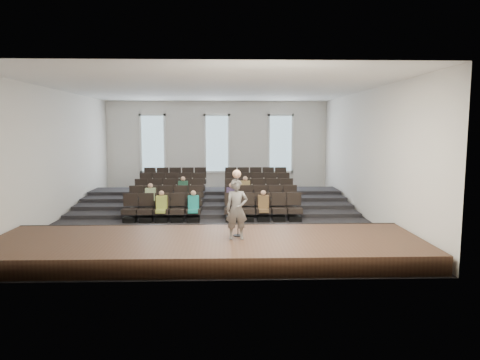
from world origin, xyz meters
name	(u,v)px	position (x,y,z in m)	size (l,w,h in m)	color
ground	(213,218)	(0.00, 0.00, 0.00)	(14.00, 14.00, 0.00)	black
ceiling	(212,89)	(0.00, 0.00, 5.01)	(12.00, 14.00, 0.02)	white
wall_back	(217,147)	(0.00, 7.02, 2.50)	(12.00, 0.04, 5.00)	silver
wall_front	(202,174)	(0.00, -7.02, 2.50)	(12.00, 0.04, 5.00)	silver
wall_left	(56,155)	(-6.02, 0.00, 2.50)	(0.04, 14.00, 5.00)	silver
wall_right	(367,155)	(6.02, 0.00, 2.50)	(0.04, 14.00, 5.00)	silver
stage	(207,248)	(0.00, -5.10, 0.25)	(11.80, 3.60, 0.50)	#442C1D
stage_lip	(210,232)	(0.00, -3.33, 0.25)	(11.80, 0.06, 0.52)	black
risers	(215,200)	(0.00, 3.17, 0.20)	(11.80, 4.80, 0.60)	black
seating_rows	(214,195)	(0.00, 1.54, 0.68)	(6.80, 4.70, 1.67)	black
windows	(217,144)	(0.00, 6.95, 2.70)	(8.44, 0.10, 3.24)	white
audience	(204,197)	(-0.36, 0.30, 0.81)	(4.85, 2.64, 1.10)	#9DAB44
speaker	(237,209)	(0.81, -5.12, 1.32)	(0.60, 0.39, 1.64)	#625F5D
mic_stand	(238,219)	(0.85, -4.79, 0.98)	(0.27, 0.27, 1.62)	black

